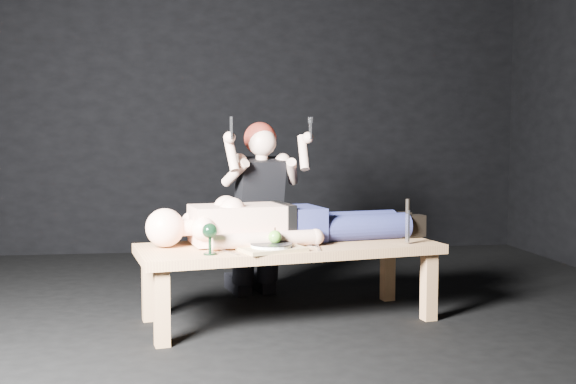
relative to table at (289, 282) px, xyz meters
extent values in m
plane|color=black|center=(0.09, 0.05, -0.23)|extent=(5.00, 5.00, 0.00)
plane|color=black|center=(0.09, 2.55, 1.27)|extent=(5.00, 0.00, 5.00)
cube|color=tan|center=(0.00, 0.00, 0.00)|extent=(1.82, 0.97, 0.45)
cube|color=tan|center=(-0.13, -0.22, 0.24)|extent=(0.40, 0.35, 0.02)
cylinder|color=white|center=(-0.13, -0.22, 0.25)|extent=(0.29, 0.29, 0.02)
sphere|color=green|center=(-0.11, -0.21, 0.30)|extent=(0.07, 0.07, 0.07)
cube|color=#B2B2B7|center=(-0.36, -0.26, 0.23)|extent=(0.10, 0.17, 0.01)
cube|color=#B2B2B7|center=(0.14, -0.18, 0.23)|extent=(0.04, 0.18, 0.01)
cube|color=#B2B2B7|center=(0.08, -0.09, 0.23)|extent=(0.14, 0.14, 0.01)
camera|label=1|loc=(-0.51, -3.79, 0.82)|focal=41.50mm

